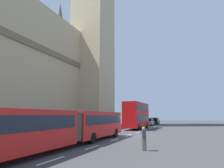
# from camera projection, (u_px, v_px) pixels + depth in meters

# --- Properties ---
(ground_plane) EXTENTS (160.00, 160.00, 0.00)m
(ground_plane) POSITION_uv_depth(u_px,v_px,m) (127.00, 136.00, 21.96)
(ground_plane) COLOR #424244
(lane_centre_marking) EXTENTS (39.00, 0.16, 0.01)m
(lane_centre_marking) POSITION_uv_depth(u_px,v_px,m) (138.00, 132.00, 26.59)
(lane_centre_marking) COLOR silver
(lane_centre_marking) RESTS_ON ground_plane
(articulated_bus) EXTENTS (18.23, 2.54, 2.90)m
(articulated_bus) POSITION_uv_depth(u_px,v_px,m) (68.00, 125.00, 14.66)
(articulated_bus) COLOR red
(articulated_bus) RESTS_ON ground_plane
(double_decker_bus) EXTENTS (9.89, 2.54, 4.90)m
(double_decker_bus) POSITION_uv_depth(u_px,v_px,m) (137.00, 114.00, 33.76)
(double_decker_bus) COLOR #B20F0F
(double_decker_bus) RESTS_ON ground_plane
(sedan_lead) EXTENTS (4.40, 1.86, 1.85)m
(sedan_lead) POSITION_uv_depth(u_px,v_px,m) (149.00, 122.00, 43.50)
(sedan_lead) COLOR gray
(sedan_lead) RESTS_ON ground_plane
(sedan_trailing) EXTENTS (4.40, 1.86, 1.85)m
(sedan_trailing) POSITION_uv_depth(u_px,v_px,m) (155.00, 121.00, 49.99)
(sedan_trailing) COLOR black
(sedan_trailing) RESTS_ON ground_plane
(traffic_cone_west) EXTENTS (0.36, 0.36, 0.58)m
(traffic_cone_west) POSITION_uv_depth(u_px,v_px,m) (143.00, 136.00, 19.29)
(traffic_cone_west) COLOR black
(traffic_cone_west) RESTS_ON ground_plane
(traffic_cone_middle) EXTENTS (0.36, 0.36, 0.58)m
(traffic_cone_middle) POSITION_uv_depth(u_px,v_px,m) (145.00, 134.00, 21.75)
(traffic_cone_middle) COLOR black
(traffic_cone_middle) RESTS_ON ground_plane
(pedestrian_near_cones) EXTENTS (0.47, 0.40, 1.69)m
(pedestrian_near_cones) POSITION_uv_depth(u_px,v_px,m) (144.00, 138.00, 12.89)
(pedestrian_near_cones) COLOR #726651
(pedestrian_near_cones) RESTS_ON ground_plane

